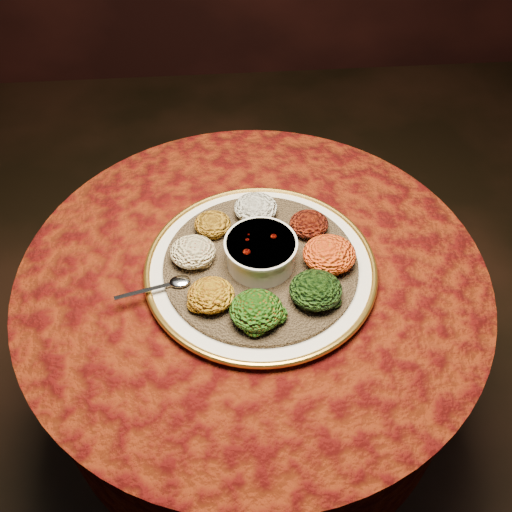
{
  "coord_description": "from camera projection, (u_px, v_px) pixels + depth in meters",
  "views": [
    {
      "loc": [
        -0.05,
        -0.74,
        1.62
      ],
      "look_at": [
        0.01,
        0.02,
        0.76
      ],
      "focal_mm": 40.0,
      "sensor_mm": 36.0,
      "label": 1
    }
  ],
  "objects": [
    {
      "name": "portion_ayib",
      "position": [
        256.0,
        208.0,
        1.21
      ],
      "size": [
        0.09,
        0.09,
        0.04
      ],
      "primitive_type": "ellipsoid",
      "color": "silver",
      "rests_on": "injera"
    },
    {
      "name": "platter",
      "position": [
        261.0,
        268.0,
        1.15
      ],
      "size": [
        0.51,
        0.51,
        0.02
      ],
      "rotation": [
        0.0,
        0.0,
        -0.14
      ],
      "color": "silver",
      "rests_on": "table"
    },
    {
      "name": "injera",
      "position": [
        261.0,
        264.0,
        1.14
      ],
      "size": [
        0.4,
        0.4,
        0.01
      ],
      "primitive_type": "cylinder",
      "rotation": [
        0.0,
        0.0,
        -0.03
      ],
      "color": "brown",
      "rests_on": "platter"
    },
    {
      "name": "spoon",
      "position": [
        174.0,
        283.0,
        1.1
      ],
      "size": [
        0.15,
        0.05,
        0.01
      ],
      "rotation": [
        0.0,
        0.0,
        -2.89
      ],
      "color": "silver",
      "rests_on": "injera"
    },
    {
      "name": "stew_bowl",
      "position": [
        261.0,
        251.0,
        1.11
      ],
      "size": [
        0.14,
        0.14,
        0.06
      ],
      "color": "silver",
      "rests_on": "injera"
    },
    {
      "name": "portion_mixveg",
      "position": [
        256.0,
        310.0,
        1.03
      ],
      "size": [
        0.1,
        0.09,
        0.05
      ],
      "primitive_type": "ellipsoid",
      "color": "#9F2B0A",
      "rests_on": "injera"
    },
    {
      "name": "portion_kitfo",
      "position": [
        309.0,
        224.0,
        1.18
      ],
      "size": [
        0.08,
        0.08,
        0.04
      ],
      "primitive_type": "ellipsoid",
      "color": "black",
      "rests_on": "injera"
    },
    {
      "name": "portion_gomen",
      "position": [
        316.0,
        290.0,
        1.06
      ],
      "size": [
        0.1,
        0.09,
        0.05
      ],
      "primitive_type": "ellipsoid",
      "color": "black",
      "rests_on": "injera"
    },
    {
      "name": "portion_tikil",
      "position": [
        329.0,
        254.0,
        1.12
      ],
      "size": [
        0.11,
        0.1,
        0.05
      ],
      "primitive_type": "ellipsoid",
      "color": "#A2710D",
      "rests_on": "injera"
    },
    {
      "name": "portion_shiro",
      "position": [
        213.0,
        224.0,
        1.18
      ],
      "size": [
        0.08,
        0.07,
        0.04
      ],
      "primitive_type": "ellipsoid",
      "color": "#A36D13",
      "rests_on": "injera"
    },
    {
      "name": "table",
      "position": [
        253.0,
        322.0,
        1.29
      ],
      "size": [
        0.96,
        0.96,
        0.73
      ],
      "color": "black",
      "rests_on": "ground"
    },
    {
      "name": "portion_timatim",
      "position": [
        193.0,
        252.0,
        1.13
      ],
      "size": [
        0.09,
        0.09,
        0.04
      ],
      "primitive_type": "ellipsoid",
      "color": "maroon",
      "rests_on": "injera"
    },
    {
      "name": "portion_kik",
      "position": [
        211.0,
        295.0,
        1.06
      ],
      "size": [
        0.09,
        0.08,
        0.04
      ],
      "primitive_type": "ellipsoid",
      "color": "#B67E10",
      "rests_on": "injera"
    }
  ]
}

